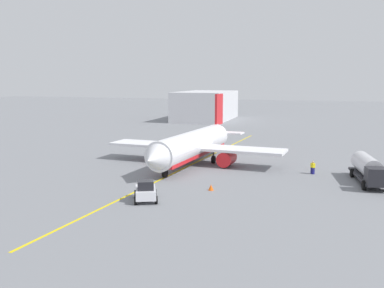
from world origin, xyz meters
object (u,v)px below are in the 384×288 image
object	(u,v)px
airplane	(193,145)
pushback_tug	(146,191)
fuel_tanker	(368,169)
refueling_worker	(313,168)
safety_cone_nose	(211,187)

from	to	relation	value
airplane	pushback_tug	xyz separation A→B (m)	(19.99, 1.33, -1.73)
airplane	fuel_tanker	xyz separation A→B (m)	(4.73, 23.46, -1.02)
refueling_worker	safety_cone_nose	distance (m)	16.04
airplane	refueling_worker	xyz separation A→B (m)	(1.68, 16.96, -1.92)
refueling_worker	pushback_tug	bearing A→B (deg)	-40.49
safety_cone_nose	pushback_tug	bearing A→B (deg)	-40.22
refueling_worker	safety_cone_nose	bearing A→B (deg)	-40.63
airplane	fuel_tanker	world-z (taller)	airplane
airplane	fuel_tanker	bearing A→B (deg)	78.60
airplane	refueling_worker	bearing A→B (deg)	84.33
fuel_tanker	safety_cone_nose	distance (m)	19.28
fuel_tanker	pushback_tug	size ratio (longest dim) A/B	2.56
airplane	safety_cone_nose	distance (m)	15.49
fuel_tanker	safety_cone_nose	xyz separation A→B (m)	(9.12, -16.93, -1.39)
airplane	refueling_worker	size ratio (longest dim) A/B	16.83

